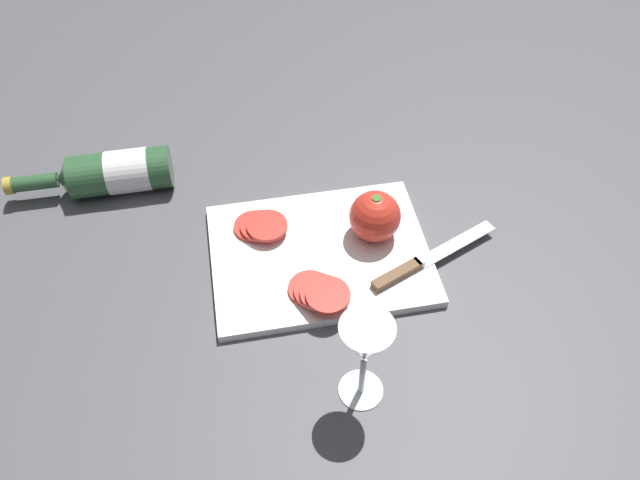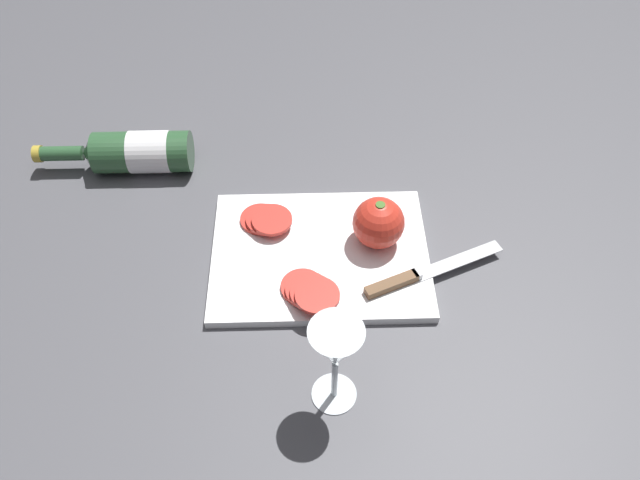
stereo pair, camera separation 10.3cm
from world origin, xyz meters
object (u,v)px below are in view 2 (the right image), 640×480
at_px(wine_bottle, 138,152).
at_px(whole_tomato, 379,223).
at_px(wine_glass, 336,351).
at_px(tomato_slice_stack_near, 310,291).
at_px(knife, 409,278).
at_px(tomato_slice_stack_far, 266,219).

xyz_separation_m(wine_bottle, whole_tomato, (-0.44, 0.21, 0.02)).
relative_size(wine_glass, whole_tomato, 1.92).
xyz_separation_m(whole_tomato, tomato_slice_stack_near, (0.12, 0.11, -0.03)).
xyz_separation_m(knife, tomato_slice_stack_near, (0.16, 0.03, 0.01)).
bearing_deg(whole_tomato, tomato_slice_stack_near, 44.39).
bearing_deg(tomato_slice_stack_far, knife, 151.25).
xyz_separation_m(wine_glass, tomato_slice_stack_far, (0.11, -0.32, -0.10)).
distance_m(whole_tomato, tomato_slice_stack_near, 0.17).
xyz_separation_m(wine_bottle, tomato_slice_stack_near, (-0.32, 0.32, -0.01)).
bearing_deg(wine_bottle, tomato_slice_stack_near, 134.71).
height_order(wine_glass, tomato_slice_stack_near, wine_glass).
bearing_deg(tomato_slice_stack_far, whole_tomato, 167.25).
height_order(knife, tomato_slice_stack_far, tomato_slice_stack_far).
distance_m(knife, tomato_slice_stack_far, 0.27).
xyz_separation_m(wine_glass, whole_tomato, (-0.08, -0.28, -0.06)).
distance_m(wine_bottle, wine_glass, 0.61).
height_order(wine_glass, tomato_slice_stack_far, wine_glass).
bearing_deg(tomato_slice_stack_far, tomato_slice_stack_near, 115.14).
bearing_deg(wine_glass, tomato_slice_stack_near, -78.78).
height_order(wine_bottle, whole_tomato, whole_tomato).
bearing_deg(wine_glass, whole_tomato, -106.97).
bearing_deg(wine_bottle, knife, 148.49).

